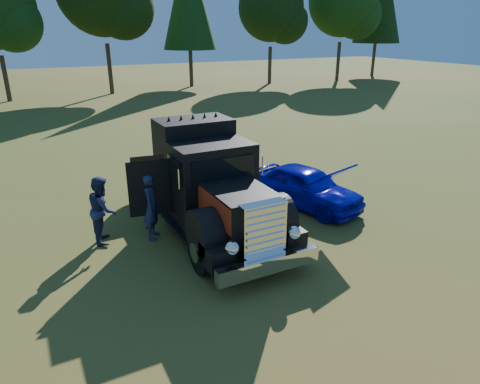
% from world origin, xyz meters
% --- Properties ---
extents(ground, '(120.00, 120.00, 0.00)m').
position_xyz_m(ground, '(0.00, 0.00, 0.00)').
color(ground, '#2B5017').
rests_on(ground, ground).
extents(diamond_t_truck, '(3.37, 7.16, 3.00)m').
position_xyz_m(diamond_t_truck, '(0.70, 1.43, 1.28)').
color(diamond_t_truck, black).
rests_on(diamond_t_truck, ground).
extents(hotrod_coupe, '(2.50, 4.30, 1.89)m').
position_xyz_m(hotrod_coupe, '(4.17, 1.53, 0.66)').
color(hotrod_coupe, navy).
rests_on(hotrod_coupe, ground).
extents(spectator_near, '(0.71, 0.80, 1.84)m').
position_xyz_m(spectator_near, '(-0.83, 1.61, 0.92)').
color(spectator_near, '#1C2541').
rests_on(spectator_near, ground).
extents(spectator_far, '(0.88, 1.02, 1.81)m').
position_xyz_m(spectator_far, '(-2.03, 2.03, 0.90)').
color(spectator_far, '#1B213F').
rests_on(spectator_far, ground).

